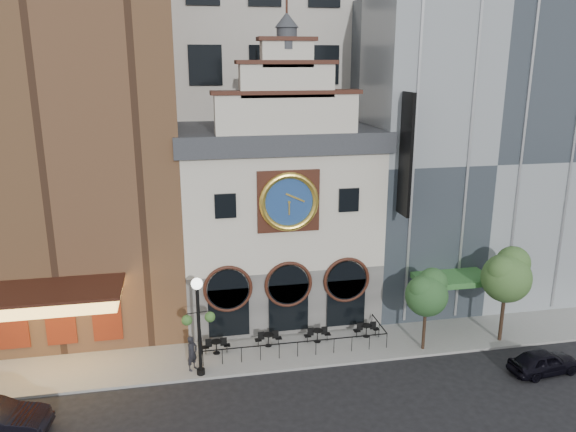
# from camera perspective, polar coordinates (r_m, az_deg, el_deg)

# --- Properties ---
(ground) EXTENTS (120.00, 120.00, 0.00)m
(ground) POSITION_cam_1_polar(r_m,az_deg,el_deg) (31.79, 1.45, -15.37)
(ground) COLOR black
(ground) RESTS_ON ground
(sidewalk) EXTENTS (44.00, 5.00, 0.15)m
(sidewalk) POSITION_cam_1_polar(r_m,az_deg,el_deg) (33.87, 0.51, -13.13)
(sidewalk) COLOR gray
(sidewalk) RESTS_ON ground
(clock_building) EXTENTS (12.60, 8.78, 18.65)m
(clock_building) POSITION_cam_1_polar(r_m,az_deg,el_deg) (36.24, -1.15, 0.13)
(clock_building) COLOR #605E5B
(clock_building) RESTS_ON ground
(theater_building) EXTENTS (14.00, 15.60, 25.00)m
(theater_building) POSITION_cam_1_polar(r_m,az_deg,el_deg) (37.39, -22.08, 8.72)
(theater_building) COLOR brown
(theater_building) RESTS_ON ground
(retail_building) EXTENTS (14.00, 14.40, 20.00)m
(retail_building) POSITION_cam_1_polar(r_m,az_deg,el_deg) (41.68, 16.27, 6.42)
(retail_building) COLOR gray
(retail_building) RESTS_ON ground
(office_tower) EXTENTS (20.00, 16.00, 40.00)m
(office_tower) POSITION_cam_1_polar(r_m,az_deg,el_deg) (47.11, -3.98, 20.01)
(office_tower) COLOR #B9B2A7
(office_tower) RESTS_ON ground
(cafe_railing) EXTENTS (10.60, 2.60, 0.90)m
(cafe_railing) POSITION_cam_1_polar(r_m,az_deg,el_deg) (33.62, 0.52, -12.34)
(cafe_railing) COLOR black
(cafe_railing) RESTS_ON sidewalk
(bistro_0) EXTENTS (1.58, 0.68, 0.90)m
(bistro_0) POSITION_cam_1_polar(r_m,az_deg,el_deg) (33.07, -7.30, -12.96)
(bistro_0) COLOR black
(bistro_0) RESTS_ON sidewalk
(bistro_1) EXTENTS (1.58, 0.68, 0.90)m
(bistro_1) POSITION_cam_1_polar(r_m,az_deg,el_deg) (33.59, -2.01, -12.36)
(bistro_1) COLOR black
(bistro_1) RESTS_ON sidewalk
(bistro_2) EXTENTS (1.58, 0.68, 0.90)m
(bistro_2) POSITION_cam_1_polar(r_m,az_deg,el_deg) (34.06, 3.01, -11.95)
(bistro_2) COLOR black
(bistro_2) RESTS_ON sidewalk
(bistro_3) EXTENTS (1.58, 0.68, 0.90)m
(bistro_3) POSITION_cam_1_polar(r_m,az_deg,el_deg) (34.91, 7.96, -11.36)
(bistro_3) COLOR black
(bistro_3) RESTS_ON sidewalk
(car_right) EXTENTS (4.05, 1.98, 1.33)m
(car_right) POSITION_cam_1_polar(r_m,az_deg,el_deg) (34.13, 24.55, -13.31)
(car_right) COLOR black
(car_right) RESTS_ON ground
(pedestrian) EXTENTS (0.82, 0.83, 1.94)m
(pedestrian) POSITION_cam_1_polar(r_m,az_deg,el_deg) (31.49, -9.71, -13.58)
(pedestrian) COLOR black
(pedestrian) RESTS_ON sidewalk
(lamppost) EXTENTS (1.75, 0.72, 5.50)m
(lamppost) POSITION_cam_1_polar(r_m,az_deg,el_deg) (29.88, -9.10, -9.99)
(lamppost) COLOR black
(lamppost) RESTS_ON sidewalk
(tree_left) EXTENTS (2.50, 2.41, 4.82)m
(tree_left) POSITION_cam_1_polar(r_m,az_deg,el_deg) (32.97, 13.96, -7.49)
(tree_left) COLOR #382619
(tree_left) RESTS_ON sidewalk
(tree_right) EXTENTS (2.97, 2.86, 5.73)m
(tree_right) POSITION_cam_1_polar(r_m,az_deg,el_deg) (35.13, 21.37, -5.50)
(tree_right) COLOR #382619
(tree_right) RESTS_ON sidewalk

